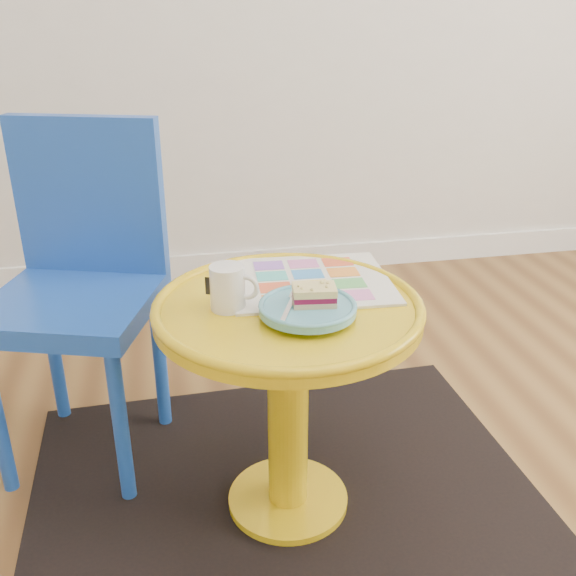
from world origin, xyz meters
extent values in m
cube|color=white|center=(0.00, 1.99, 0.06)|extent=(4.00, 0.02, 0.12)
cube|color=black|center=(-0.58, 0.46, 0.00)|extent=(1.32, 1.13, 0.01)
cylinder|color=gold|center=(-0.58, 0.46, 0.01)|extent=(0.30, 0.30, 0.03)
cylinder|color=gold|center=(-0.58, 0.46, 0.28)|extent=(0.10, 0.10, 0.51)
cylinder|color=gold|center=(-0.58, 0.46, 0.55)|extent=(0.60, 0.60, 0.03)
cylinder|color=#1B4BB3|center=(-0.98, 0.57, 0.21)|extent=(0.04, 0.04, 0.43)
cylinder|color=#1B4BB3|center=(-1.19, 0.97, 0.21)|extent=(0.04, 0.04, 0.43)
cylinder|color=#1B4BB3|center=(-0.88, 0.87, 0.21)|extent=(0.04, 0.04, 0.43)
cube|color=#1B4BB3|center=(-1.09, 0.77, 0.47)|extent=(0.51, 0.51, 0.05)
cube|color=#1B4BB3|center=(-1.03, 0.94, 0.70)|extent=(0.40, 0.17, 0.43)
cube|color=silver|center=(-0.51, 0.57, 0.57)|extent=(0.40, 0.34, 0.01)
cylinder|color=silver|center=(-0.71, 0.47, 0.62)|extent=(0.08, 0.08, 0.10)
torus|color=silver|center=(-0.68, 0.45, 0.62)|extent=(0.06, 0.03, 0.06)
cylinder|color=#D1B78C|center=(-0.71, 0.47, 0.66)|extent=(0.07, 0.07, 0.01)
cylinder|color=#539CB0|center=(-0.55, 0.39, 0.58)|extent=(0.08, 0.08, 0.01)
cylinder|color=#539CB0|center=(-0.55, 0.39, 0.59)|extent=(0.21, 0.21, 0.02)
cube|color=#D3BC8C|center=(-0.54, 0.39, 0.60)|extent=(0.10, 0.07, 0.01)
cube|color=maroon|center=(-0.54, 0.39, 0.61)|extent=(0.10, 0.07, 0.01)
cube|color=#EADB8C|center=(-0.54, 0.39, 0.63)|extent=(0.10, 0.07, 0.02)
cube|color=silver|center=(-0.60, 0.37, 0.60)|extent=(0.05, 0.11, 0.00)
cube|color=silver|center=(-0.57, 0.44, 0.60)|extent=(0.03, 0.04, 0.00)
camera|label=1|loc=(-0.84, -0.80, 1.18)|focal=40.00mm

